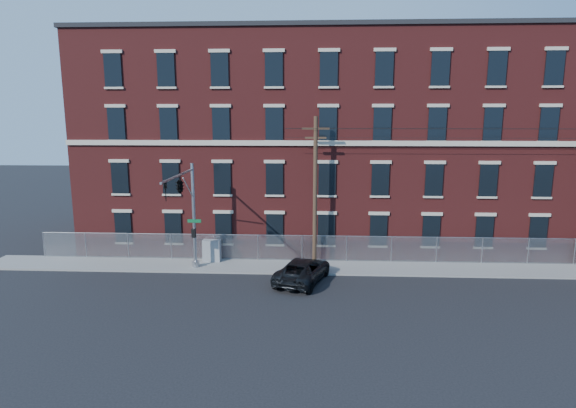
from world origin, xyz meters
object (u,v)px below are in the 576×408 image
at_px(utility_cabinet, 212,250).
at_px(traffic_signal_mast, 184,195).
at_px(utility_pole_near, 315,189).
at_px(pickup_truck, 303,270).

bearing_deg(utility_cabinet, traffic_signal_mast, -100.18).
xyz_separation_m(utility_pole_near, utility_cabinet, (-7.17, 0.25, -4.46)).
relative_size(pickup_truck, utility_cabinet, 3.43).
bearing_deg(traffic_signal_mast, utility_pole_near, 23.14).
xyz_separation_m(utility_pole_near, pickup_truck, (-0.75, -3.29, -4.61)).
height_order(utility_pole_near, utility_cabinet, utility_pole_near).
xyz_separation_m(traffic_signal_mast, utility_cabinet, (0.83, 3.66, -4.51)).
distance_m(traffic_signal_mast, pickup_truck, 8.62).
bearing_deg(utility_pole_near, pickup_truck, -102.87).
xyz_separation_m(pickup_truck, utility_cabinet, (-6.41, 3.53, 0.16)).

